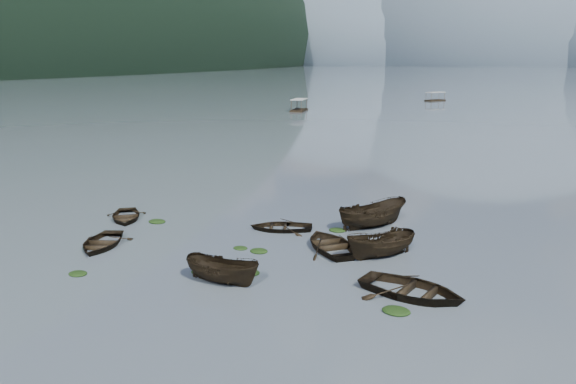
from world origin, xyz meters
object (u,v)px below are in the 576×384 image
at_px(rowboat_0, 102,246).
at_px(pontoon_left, 299,111).
at_px(rowboat_3, 331,249).
at_px(pontoon_centre, 435,101).

height_order(rowboat_0, pontoon_left, pontoon_left).
xyz_separation_m(rowboat_3, pontoon_left, (-33.35, 75.06, 0.00)).
bearing_deg(rowboat_3, pontoon_centre, -124.47).
height_order(pontoon_left, pontoon_centre, pontoon_left).
height_order(rowboat_0, pontoon_centre, pontoon_centre).
distance_m(rowboat_0, pontoon_centre, 117.95).
xyz_separation_m(pontoon_left, pontoon_centre, (20.18, 38.03, 0.00)).
height_order(rowboat_3, pontoon_centre, pontoon_centre).
bearing_deg(pontoon_left, pontoon_centre, 51.72).
bearing_deg(pontoon_left, rowboat_3, -76.38).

